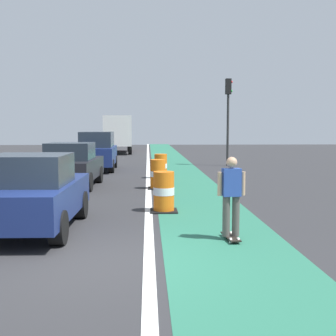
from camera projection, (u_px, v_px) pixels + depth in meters
ground_plane at (97, 260)px, 7.55m from camera, size 100.00×100.00×0.00m
bike_lane_strip at (182, 178)px, 19.60m from camera, size 2.50×80.00×0.01m
lane_divider_stripe at (148, 179)px, 19.53m from camera, size 0.20×80.00×0.01m
skateboarder_on_lane at (231, 195)px, 8.84m from camera, size 0.57×0.82×1.69m
parked_sedan_nearest at (32, 193)px, 9.65m from camera, size 1.98×4.13×1.70m
parked_sedan_second at (72, 165)px, 16.74m from camera, size 2.05×4.17×1.70m
parked_suv_third at (97, 151)px, 23.31m from camera, size 1.99×4.63×2.04m
traffic_barrel_front at (164, 192)px, 11.86m from camera, size 0.73×0.73×1.09m
traffic_barrel_mid at (158, 175)px, 16.27m from camera, size 0.73×0.73×1.09m
traffic_barrel_back at (161, 167)px, 19.59m from camera, size 0.73×0.73×1.09m
delivery_truck_down_block at (118, 132)px, 38.82m from camera, size 2.73×7.72×3.23m
traffic_light_corner at (228, 106)px, 25.77m from camera, size 0.41×0.32×5.10m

